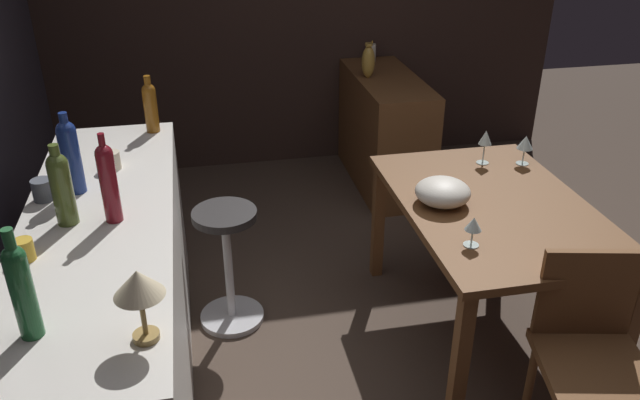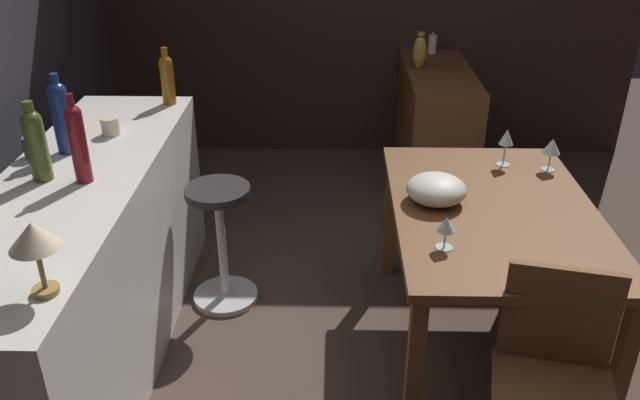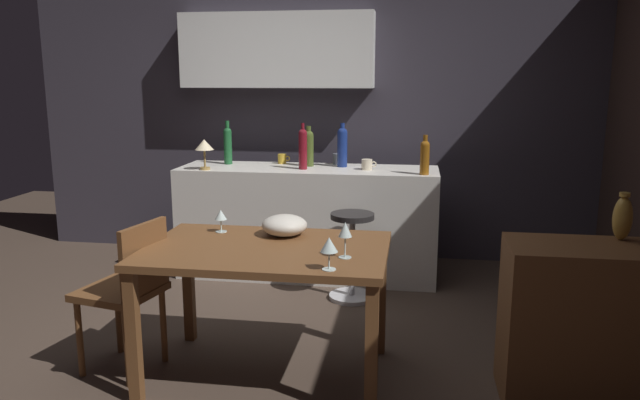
% 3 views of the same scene
% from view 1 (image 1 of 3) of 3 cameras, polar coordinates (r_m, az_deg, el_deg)
% --- Properties ---
extents(ground_plane, '(9.00, 9.00, 0.00)m').
position_cam_1_polar(ground_plane, '(3.30, 9.28, -13.46)').
color(ground_plane, '#47382D').
extents(dining_table, '(1.29, 0.86, 0.74)m').
position_cam_1_polar(dining_table, '(3.17, 15.09, -1.65)').
color(dining_table, brown).
rests_on(dining_table, ground_plane).
extents(kitchen_counter, '(2.10, 0.60, 0.90)m').
position_cam_1_polar(kitchen_counter, '(2.94, -17.94, -9.29)').
color(kitchen_counter, silver).
rests_on(kitchen_counter, ground_plane).
extents(sideboard_cabinet, '(1.10, 0.44, 0.82)m').
position_cam_1_polar(sideboard_cabinet, '(4.78, 5.78, 6.09)').
color(sideboard_cabinet, brown).
rests_on(sideboard_cabinet, ground_plane).
extents(chair_near_window, '(0.48, 0.48, 0.86)m').
position_cam_1_polar(chair_near_window, '(2.75, 22.78, -12.14)').
color(chair_near_window, brown).
rests_on(chair_near_window, ground_plane).
extents(bar_stool, '(0.34, 0.34, 0.65)m').
position_cam_1_polar(bar_stool, '(3.32, -8.17, -5.64)').
color(bar_stool, '#262323').
rests_on(bar_stool, ground_plane).
extents(wine_glass_left, '(0.07, 0.07, 0.18)m').
position_cam_1_polar(wine_glass_left, '(3.48, 14.49, 5.29)').
color(wine_glass_left, silver).
rests_on(wine_glass_left, dining_table).
extents(wine_glass_right, '(0.08, 0.08, 0.16)m').
position_cam_1_polar(wine_glass_right, '(3.54, 17.79, 4.84)').
color(wine_glass_right, silver).
rests_on(wine_glass_right, dining_table).
extents(wine_glass_center, '(0.07, 0.07, 0.13)m').
position_cam_1_polar(wine_glass_center, '(2.71, 13.49, -2.18)').
color(wine_glass_center, silver).
rests_on(wine_glass_center, dining_table).
extents(fruit_bowl, '(0.26, 0.26, 0.12)m').
position_cam_1_polar(fruit_bowl, '(3.04, 10.86, 0.71)').
color(fruit_bowl, beige).
rests_on(fruit_bowl, dining_table).
extents(wine_bottle_ruby, '(0.07, 0.07, 0.37)m').
position_cam_1_polar(wine_bottle_ruby, '(2.59, -18.31, 1.67)').
color(wine_bottle_ruby, maroon).
rests_on(wine_bottle_ruby, kitchen_counter).
extents(wine_bottle_green, '(0.07, 0.07, 0.37)m').
position_cam_1_polar(wine_bottle_green, '(2.05, -25.02, -7.05)').
color(wine_bottle_green, '#1E592D').
rests_on(wine_bottle_green, kitchen_counter).
extents(wine_bottle_olive, '(0.08, 0.08, 0.33)m').
position_cam_1_polar(wine_bottle_olive, '(2.64, -22.01, 1.19)').
color(wine_bottle_olive, '#475623').
rests_on(wine_bottle_olive, kitchen_counter).
extents(wine_bottle_amber, '(0.07, 0.07, 0.30)m').
position_cam_1_polar(wine_bottle_amber, '(3.48, -14.85, 8.15)').
color(wine_bottle_amber, '#8C5114').
rests_on(wine_bottle_amber, kitchen_counter).
extents(wine_bottle_cobalt, '(0.08, 0.08, 0.36)m').
position_cam_1_polar(wine_bottle_cobalt, '(2.89, -21.32, 3.83)').
color(wine_bottle_cobalt, navy).
rests_on(wine_bottle_cobalt, kitchen_counter).
extents(cup_mustard, '(0.11, 0.07, 0.08)m').
position_cam_1_polar(cup_mustard, '(2.51, -24.81, -4.02)').
color(cup_mustard, gold).
rests_on(cup_mustard, kitchen_counter).
extents(cup_cream, '(0.12, 0.09, 0.08)m').
position_cam_1_polar(cup_cream, '(3.12, -18.08, 3.38)').
color(cup_cream, beige).
rests_on(cup_cream, kitchen_counter).
extents(cup_slate, '(0.12, 0.09, 0.09)m').
position_cam_1_polar(cup_slate, '(2.92, -23.42, 0.85)').
color(cup_slate, '#515660').
rests_on(cup_slate, kitchen_counter).
extents(counter_lamp, '(0.15, 0.15, 0.24)m').
position_cam_1_polar(counter_lamp, '(1.91, -15.82, -7.46)').
color(counter_lamp, '#A58447').
rests_on(counter_lamp, kitchen_counter).
extents(pillar_candle_tall, '(0.06, 0.06, 0.16)m').
position_cam_1_polar(pillar_candle_tall, '(5.02, 4.63, 12.93)').
color(pillar_candle_tall, white).
rests_on(pillar_candle_tall, sideboard_cabinet).
extents(vase_brass, '(0.09, 0.09, 0.24)m').
position_cam_1_polar(vase_brass, '(4.59, 4.31, 12.18)').
color(vase_brass, '#B78C38').
rests_on(vase_brass, sideboard_cabinet).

